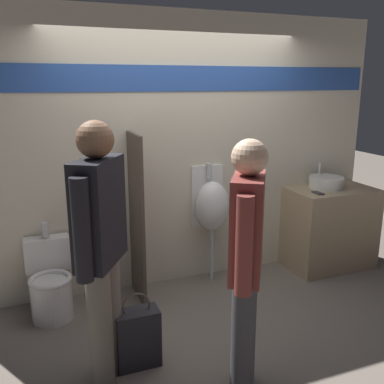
{
  "coord_description": "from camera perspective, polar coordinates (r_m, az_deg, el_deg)",
  "views": [
    {
      "loc": [
        -1.37,
        -3.41,
        2.04
      ],
      "look_at": [
        0.0,
        0.17,
        1.05
      ],
      "focal_mm": 40.0,
      "sensor_mm": 36.0,
      "label": 1
    }
  ],
  "objects": [
    {
      "name": "person_with_lanyard",
      "position": [
        2.89,
        -12.05,
        -6.91
      ],
      "size": [
        0.41,
        0.56,
        1.81
      ],
      "rotation": [
        0.0,
        0.0,
        1.02
      ],
      "color": "#666056",
      "rests_on": "ground_plane"
    },
    {
      "name": "cell_phone",
      "position": [
        4.67,
        16.45,
        -0.12
      ],
      "size": [
        0.07,
        0.14,
        0.01
      ],
      "color": "#232328",
      "rests_on": "sink_counter"
    },
    {
      "name": "sink_counter",
      "position": [
        5.05,
        17.86,
        -4.55
      ],
      "size": [
        0.94,
        0.57,
        0.9
      ],
      "color": "tan",
      "rests_on": "ground_plane"
    },
    {
      "name": "shopping_bag",
      "position": [
        3.33,
        -7.28,
        -18.67
      ],
      "size": [
        0.32,
        0.18,
        0.58
      ],
      "color": "#232328",
      "rests_on": "ground_plane"
    },
    {
      "name": "urinal_near_counter",
      "position": [
        4.37,
        2.66,
        -1.84
      ],
      "size": [
        0.36,
        0.29,
        1.24
      ],
      "color": "silver",
      "rests_on": "ground_plane"
    },
    {
      "name": "person_in_vest",
      "position": [
        2.78,
        7.24,
        -8.77
      ],
      "size": [
        0.39,
        0.52,
        1.71
      ],
      "rotation": [
        0.0,
        0.0,
        1.01
      ],
      "color": "#3D3D42",
      "rests_on": "ground_plane"
    },
    {
      "name": "sink_basin",
      "position": [
        4.93,
        17.44,
        1.26
      ],
      "size": [
        0.37,
        0.37,
        0.27
      ],
      "color": "white",
      "rests_on": "sink_counter"
    },
    {
      "name": "toilet",
      "position": [
        4.09,
        -18.36,
        -11.63
      ],
      "size": [
        0.4,
        0.53,
        0.82
      ],
      "color": "white",
      "rests_on": "ground_plane"
    },
    {
      "name": "display_wall",
      "position": [
        4.29,
        -2.06,
        5.38
      ],
      "size": [
        4.43,
        0.07,
        2.7
      ],
      "color": "beige",
      "rests_on": "ground_plane"
    },
    {
      "name": "divider_near_counter",
      "position": [
        4.03,
        -7.38,
        -3.59
      ],
      "size": [
        0.03,
        0.49,
        1.6
      ],
      "color": "#4C4238",
      "rests_on": "ground_plane"
    },
    {
      "name": "ground_plane",
      "position": [
        4.2,
        0.86,
        -14.57
      ],
      "size": [
        16.0,
        16.0,
        0.0
      ],
      "primitive_type": "plane",
      "color": "#70665B"
    }
  ]
}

